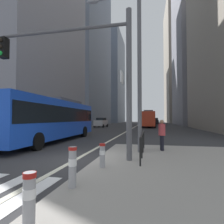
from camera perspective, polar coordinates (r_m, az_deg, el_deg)
The scene contains 21 objects.
ground_plane at distance 27.68m, azimuth 5.24°, elevation -5.71°, with size 160.00×160.00×0.00m, color #303033.
lane_centre_line at distance 37.62m, azimuth 6.96°, elevation -4.73°, with size 0.20×80.00×0.01m, color beige.
office_tower_left_near at distance 34.57m, azimuth -25.33°, elevation 22.62°, with size 12.76×19.28×32.18m, color gray.
office_tower_left_mid at distance 59.99m, azimuth -8.39°, elevation 20.71°, with size 10.87×24.30×49.93m, color slate.
office_tower_left_far at distance 84.38m, azimuth -1.68°, elevation 10.20°, with size 13.91×21.80×39.39m, color slate.
office_tower_right_mid at distance 61.20m, azimuth 25.59°, elevation 20.86°, with size 12.73×19.98×50.80m, color gray.
office_tower_right_far at distance 87.24m, azimuth 21.04°, elevation 14.07°, with size 13.47×24.85×51.63m, color gray.
city_bus_blue_oncoming at distance 14.92m, azimuth -17.93°, elevation -1.69°, with size 2.87×12.15×3.40m.
sedan_white_oncoming at distance 17.95m, azimuth -25.21°, elevation -4.34°, with size 2.18×4.37×1.94m.
city_bus_red_receding at distance 38.84m, azimuth 11.41°, elevation -1.92°, with size 2.80×10.88×3.40m.
city_bus_red_distant at distance 62.10m, azimuth 10.95°, elevation -1.96°, with size 2.93×11.24×3.40m.
car_oncoming_mid at distance 37.61m, azimuth -3.43°, elevation -3.24°, with size 2.14×4.44×1.94m.
car_receding_near at distance 47.95m, azimuth 13.30°, elevation -2.94°, with size 2.15×4.42×1.94m.
car_receding_far at distance 51.08m, azimuth 11.47°, elevation -2.89°, with size 2.10×4.56×1.94m.
traffic_signal_gantry at distance 7.99m, azimuth -9.78°, elevation 15.03°, with size 6.08×0.65×6.00m.
street_lamp_post at distance 9.61m, azimuth 8.55°, elevation 19.43°, with size 5.50×0.32×8.00m.
bollard_front at distance 3.24m, azimuth -24.46°, elevation -22.93°, with size 0.20×0.20×0.81m.
bollard_left at distance 4.55m, azimuth -12.23°, elevation -15.86°, with size 0.20×0.20×0.95m.
bollard_right at distance 6.24m, azimuth -3.04°, elevation -12.94°, with size 0.20×0.20×0.78m.
pedestrian_railing at distance 8.26m, azimuth 9.48°, elevation -8.31°, with size 0.06×3.85×0.98m.
pedestrian_waiting at distance 9.64m, azimuth 15.32°, elevation -6.53°, with size 0.32×0.42×1.56m.
Camera 1 is at (3.13, -7.45, 1.76)m, focal length 29.24 mm.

